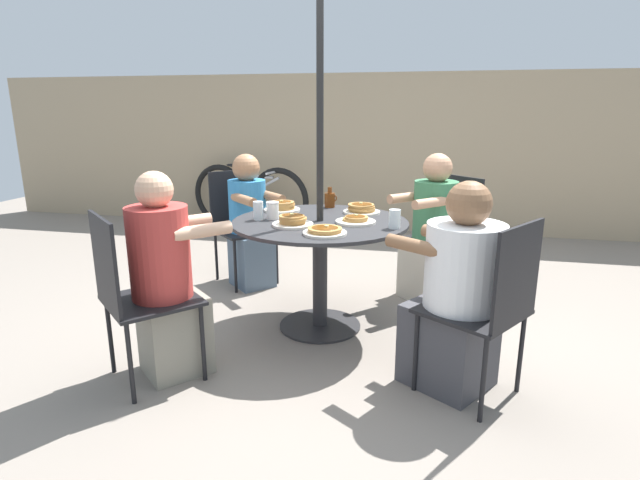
{
  "coord_description": "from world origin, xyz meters",
  "views": [
    {
      "loc": [
        0.68,
        -3.06,
        1.43
      ],
      "look_at": [
        0.0,
        0.0,
        0.61
      ],
      "focal_mm": 28.0,
      "sensor_mm": 36.0,
      "label": 1
    }
  ],
  "objects_px": {
    "coffee_cup": "(273,210)",
    "pancake_plate_d": "(356,220)",
    "patio_chair_west": "(490,301)",
    "pancake_plate_e": "(325,231)",
    "patio_table": "(320,244)",
    "diner_north": "(431,233)",
    "bicycle": "(249,197)",
    "syrup_bottle": "(330,199)",
    "drinking_glass_a": "(258,211)",
    "pancake_plate_a": "(282,207)",
    "patio_chair_east": "(240,219)",
    "patio_chair_north": "(448,228)",
    "diner_west": "(456,298)",
    "pancake_plate_b": "(293,221)",
    "diner_south": "(167,284)",
    "diner_east": "(250,225)",
    "pancake_plate_c": "(362,209)",
    "drinking_glass_b": "(395,219)",
    "patio_chair_south": "(133,290)"
  },
  "relations": [
    {
      "from": "coffee_cup",
      "to": "pancake_plate_d",
      "type": "bearing_deg",
      "value": 0.05
    },
    {
      "from": "patio_chair_west",
      "to": "pancake_plate_d",
      "type": "bearing_deg",
      "value": 83.38
    },
    {
      "from": "pancake_plate_e",
      "to": "patio_table",
      "type": "bearing_deg",
      "value": 106.82
    },
    {
      "from": "diner_north",
      "to": "bicycle",
      "type": "xyz_separation_m",
      "value": [
        -2.18,
        1.91,
        -0.12
      ]
    },
    {
      "from": "syrup_bottle",
      "to": "drinking_glass_a",
      "type": "height_order",
      "value": "syrup_bottle"
    },
    {
      "from": "pancake_plate_a",
      "to": "pancake_plate_d",
      "type": "distance_m",
      "value": 0.62
    },
    {
      "from": "drinking_glass_a",
      "to": "pancake_plate_e",
      "type": "bearing_deg",
      "value": -30.18
    },
    {
      "from": "patio_chair_east",
      "to": "pancake_plate_e",
      "type": "xyz_separation_m",
      "value": [
        0.98,
        -1.17,
        0.23
      ]
    },
    {
      "from": "pancake_plate_e",
      "to": "syrup_bottle",
      "type": "distance_m",
      "value": 0.83
    },
    {
      "from": "patio_chair_west",
      "to": "pancake_plate_d",
      "type": "relative_size",
      "value": 3.67
    },
    {
      "from": "patio_chair_north",
      "to": "diner_west",
      "type": "distance_m",
      "value": 1.43
    },
    {
      "from": "patio_chair_north",
      "to": "coffee_cup",
      "type": "height_order",
      "value": "patio_chair_north"
    },
    {
      "from": "pancake_plate_b",
      "to": "coffee_cup",
      "type": "distance_m",
      "value": 0.24
    },
    {
      "from": "diner_south",
      "to": "pancake_plate_e",
      "type": "height_order",
      "value": "diner_south"
    },
    {
      "from": "patio_table",
      "to": "drinking_glass_a",
      "type": "xyz_separation_m",
      "value": [
        -0.4,
        -0.06,
        0.22
      ]
    },
    {
      "from": "patio_chair_east",
      "to": "diner_east",
      "type": "relative_size",
      "value": 0.85
    },
    {
      "from": "diner_north",
      "to": "pancake_plate_d",
      "type": "xyz_separation_m",
      "value": [
        -0.48,
        -0.75,
        0.24
      ]
    },
    {
      "from": "patio_chair_east",
      "to": "pancake_plate_c",
      "type": "relative_size",
      "value": 3.67
    },
    {
      "from": "diner_south",
      "to": "pancake_plate_c",
      "type": "distance_m",
      "value": 1.41
    },
    {
      "from": "syrup_bottle",
      "to": "pancake_plate_d",
      "type": "bearing_deg",
      "value": -61.28
    },
    {
      "from": "diner_east",
      "to": "pancake_plate_c",
      "type": "relative_size",
      "value": 4.3
    },
    {
      "from": "pancake_plate_b",
      "to": "pancake_plate_e",
      "type": "xyz_separation_m",
      "value": [
        0.24,
        -0.17,
        -0.01
      ]
    },
    {
      "from": "drinking_glass_b",
      "to": "drinking_glass_a",
      "type": "bearing_deg",
      "value": 176.61
    },
    {
      "from": "patio_chair_south",
      "to": "pancake_plate_d",
      "type": "distance_m",
      "value": 1.37
    },
    {
      "from": "pancake_plate_a",
      "to": "diner_east",
      "type": "bearing_deg",
      "value": 133.16
    },
    {
      "from": "diner_east",
      "to": "pancake_plate_a",
      "type": "relative_size",
      "value": 4.3
    },
    {
      "from": "patio_chair_south",
      "to": "pancake_plate_e",
      "type": "bearing_deg",
      "value": 72.77
    },
    {
      "from": "bicycle",
      "to": "diner_west",
      "type": "bearing_deg",
      "value": -42.61
    },
    {
      "from": "pancake_plate_c",
      "to": "patio_table",
      "type": "bearing_deg",
      "value": -128.2
    },
    {
      "from": "diner_west",
      "to": "pancake_plate_a",
      "type": "relative_size",
      "value": 4.35
    },
    {
      "from": "drinking_glass_a",
      "to": "diner_south",
      "type": "bearing_deg",
      "value": -111.44
    },
    {
      "from": "patio_chair_west",
      "to": "syrup_bottle",
      "type": "distance_m",
      "value": 1.55
    },
    {
      "from": "patio_chair_south",
      "to": "bicycle",
      "type": "height_order",
      "value": "patio_chair_south"
    },
    {
      "from": "diner_north",
      "to": "pancake_plate_c",
      "type": "height_order",
      "value": "diner_north"
    },
    {
      "from": "bicycle",
      "to": "drinking_glass_a",
      "type": "bearing_deg",
      "value": -56.68
    },
    {
      "from": "pancake_plate_e",
      "to": "coffee_cup",
      "type": "distance_m",
      "value": 0.54
    },
    {
      "from": "coffee_cup",
      "to": "drinking_glass_a",
      "type": "bearing_deg",
      "value": -153.64
    },
    {
      "from": "pancake_plate_b",
      "to": "bicycle",
      "type": "xyz_separation_m",
      "value": [
        -1.34,
        2.83,
        -0.37
      ]
    },
    {
      "from": "diner_south",
      "to": "drinking_glass_a",
      "type": "relative_size",
      "value": 9.39
    },
    {
      "from": "pancake_plate_e",
      "to": "pancake_plate_d",
      "type": "bearing_deg",
      "value": 69.11
    },
    {
      "from": "syrup_bottle",
      "to": "bicycle",
      "type": "relative_size",
      "value": 0.09
    },
    {
      "from": "pancake_plate_c",
      "to": "coffee_cup",
      "type": "distance_m",
      "value": 0.62
    },
    {
      "from": "drinking_glass_b",
      "to": "patio_chair_west",
      "type": "bearing_deg",
      "value": -47.38
    },
    {
      "from": "pancake_plate_c",
      "to": "pancake_plate_d",
      "type": "xyz_separation_m",
      "value": [
        0.0,
        -0.31,
        -0.01
      ]
    },
    {
      "from": "drinking_glass_a",
      "to": "pancake_plate_a",
      "type": "bearing_deg",
      "value": 77.63
    },
    {
      "from": "diner_north",
      "to": "patio_chair_east",
      "type": "bearing_deg",
      "value": 40.94
    },
    {
      "from": "patio_chair_north",
      "to": "drinking_glass_a",
      "type": "relative_size",
      "value": 7.72
    },
    {
      "from": "coffee_cup",
      "to": "bicycle",
      "type": "distance_m",
      "value": 2.93
    },
    {
      "from": "patio_chair_south",
      "to": "diner_west",
      "type": "bearing_deg",
      "value": 52.87
    },
    {
      "from": "diner_north",
      "to": "diner_east",
      "type": "bearing_deg",
      "value": 45.5
    }
  ]
}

